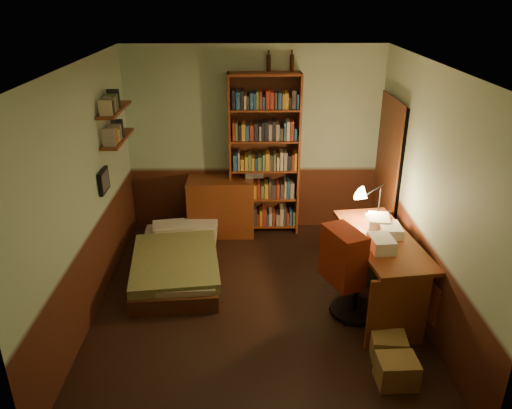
{
  "coord_description": "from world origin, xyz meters",
  "views": [
    {
      "loc": [
        -0.07,
        -4.7,
        3.26
      ],
      "look_at": [
        0.0,
        0.25,
        1.1
      ],
      "focal_mm": 35.0,
      "sensor_mm": 36.0,
      "label": 1
    }
  ],
  "objects_px": {
    "bed": "(177,253)",
    "desk": "(379,271)",
    "desk_lamp": "(381,189)",
    "bookshelf": "(264,156)",
    "dresser": "(221,207)",
    "cardboard_box_b": "(388,346)",
    "office_chair": "(357,277)",
    "cardboard_box_a": "(397,371)",
    "mini_stereo": "(253,172)"
  },
  "relations": [
    {
      "from": "bed",
      "to": "desk",
      "type": "height_order",
      "value": "desk"
    },
    {
      "from": "desk_lamp",
      "to": "bookshelf",
      "type": "bearing_deg",
      "value": 126.53
    },
    {
      "from": "dresser",
      "to": "cardboard_box_b",
      "type": "relative_size",
      "value": 2.84
    },
    {
      "from": "bed",
      "to": "office_chair",
      "type": "relative_size",
      "value": 1.94
    },
    {
      "from": "cardboard_box_b",
      "to": "desk",
      "type": "bearing_deg",
      "value": 83.7
    },
    {
      "from": "office_chair",
      "to": "cardboard_box_a",
      "type": "relative_size",
      "value": 2.64
    },
    {
      "from": "bookshelf",
      "to": "cardboard_box_a",
      "type": "relative_size",
      "value": 6.47
    },
    {
      "from": "desk",
      "to": "office_chair",
      "type": "bearing_deg",
      "value": -153.16
    },
    {
      "from": "dresser",
      "to": "desk_lamp",
      "type": "height_order",
      "value": "desk_lamp"
    },
    {
      "from": "bookshelf",
      "to": "cardboard_box_b",
      "type": "bearing_deg",
      "value": -69.77
    },
    {
      "from": "desk",
      "to": "cardboard_box_b",
      "type": "distance_m",
      "value": 0.94
    },
    {
      "from": "desk",
      "to": "office_chair",
      "type": "xyz_separation_m",
      "value": [
        -0.28,
        -0.19,
        0.05
      ]
    },
    {
      "from": "bed",
      "to": "dresser",
      "type": "distance_m",
      "value": 1.2
    },
    {
      "from": "desk_lamp",
      "to": "cardboard_box_b",
      "type": "height_order",
      "value": "desk_lamp"
    },
    {
      "from": "bookshelf",
      "to": "cardboard_box_a",
      "type": "xyz_separation_m",
      "value": [
        1.09,
        -3.1,
        -1.0
      ]
    },
    {
      "from": "office_chair",
      "to": "cardboard_box_a",
      "type": "xyz_separation_m",
      "value": [
        0.17,
        -1.05,
        -0.33
      ]
    },
    {
      "from": "bed",
      "to": "cardboard_box_b",
      "type": "bearing_deg",
      "value": -39.74
    },
    {
      "from": "cardboard_box_b",
      "to": "mini_stereo",
      "type": "bearing_deg",
      "value": 114.31
    },
    {
      "from": "bed",
      "to": "desk_lamp",
      "type": "distance_m",
      "value": 2.55
    },
    {
      "from": "bed",
      "to": "cardboard_box_a",
      "type": "height_order",
      "value": "bed"
    },
    {
      "from": "desk",
      "to": "office_chair",
      "type": "distance_m",
      "value": 0.35
    },
    {
      "from": "dresser",
      "to": "mini_stereo",
      "type": "height_order",
      "value": "mini_stereo"
    },
    {
      "from": "bookshelf",
      "to": "cardboard_box_b",
      "type": "height_order",
      "value": "bookshelf"
    },
    {
      "from": "office_chair",
      "to": "cardboard_box_b",
      "type": "relative_size",
      "value": 2.83
    },
    {
      "from": "mini_stereo",
      "to": "bed",
      "type": "bearing_deg",
      "value": -134.22
    },
    {
      "from": "desk",
      "to": "cardboard_box_a",
      "type": "height_order",
      "value": "desk"
    },
    {
      "from": "mini_stereo",
      "to": "cardboard_box_a",
      "type": "xyz_separation_m",
      "value": [
        1.24,
        -3.14,
        -0.76
      ]
    },
    {
      "from": "mini_stereo",
      "to": "bookshelf",
      "type": "xyz_separation_m",
      "value": [
        0.15,
        -0.04,
        0.24
      ]
    },
    {
      "from": "bookshelf",
      "to": "desk",
      "type": "relative_size",
      "value": 1.48
    },
    {
      "from": "mini_stereo",
      "to": "cardboard_box_b",
      "type": "distance_m",
      "value": 3.15
    },
    {
      "from": "desk_lamp",
      "to": "cardboard_box_b",
      "type": "xyz_separation_m",
      "value": [
        -0.18,
        -1.43,
        -1.04
      ]
    },
    {
      "from": "mini_stereo",
      "to": "cardboard_box_a",
      "type": "bearing_deg",
      "value": -74.55
    },
    {
      "from": "desk",
      "to": "cardboard_box_b",
      "type": "relative_size",
      "value": 4.7
    },
    {
      "from": "dresser",
      "to": "cardboard_box_a",
      "type": "relative_size",
      "value": 2.65
    },
    {
      "from": "desk_lamp",
      "to": "office_chair",
      "type": "height_order",
      "value": "desk_lamp"
    },
    {
      "from": "dresser",
      "to": "cardboard_box_a",
      "type": "bearing_deg",
      "value": -60.59
    },
    {
      "from": "bookshelf",
      "to": "dresser",
      "type": "bearing_deg",
      "value": -173.86
    },
    {
      "from": "dresser",
      "to": "office_chair",
      "type": "bearing_deg",
      "value": -52.1
    },
    {
      "from": "dresser",
      "to": "desk",
      "type": "distance_m",
      "value": 2.54
    },
    {
      "from": "cardboard_box_b",
      "to": "dresser",
      "type": "bearing_deg",
      "value": 122.87
    },
    {
      "from": "dresser",
      "to": "office_chair",
      "type": "relative_size",
      "value": 1.0
    },
    {
      "from": "dresser",
      "to": "desk_lamp",
      "type": "bearing_deg",
      "value": -32.94
    },
    {
      "from": "bookshelf",
      "to": "desk_lamp",
      "type": "distance_m",
      "value": 1.84
    },
    {
      "from": "bookshelf",
      "to": "desk_lamp",
      "type": "relative_size",
      "value": 3.33
    },
    {
      "from": "office_chair",
      "to": "mini_stereo",
      "type": "bearing_deg",
      "value": 94.37
    },
    {
      "from": "bookshelf",
      "to": "cardboard_box_a",
      "type": "height_order",
      "value": "bookshelf"
    },
    {
      "from": "desk",
      "to": "mini_stereo",
      "type": "bearing_deg",
      "value": 118.0
    },
    {
      "from": "desk",
      "to": "cardboard_box_b",
      "type": "xyz_separation_m",
      "value": [
        -0.1,
        -0.88,
        -0.29
      ]
    },
    {
      "from": "desk",
      "to": "office_chair",
      "type": "height_order",
      "value": "office_chair"
    },
    {
      "from": "desk",
      "to": "cardboard_box_b",
      "type": "height_order",
      "value": "desk"
    }
  ]
}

